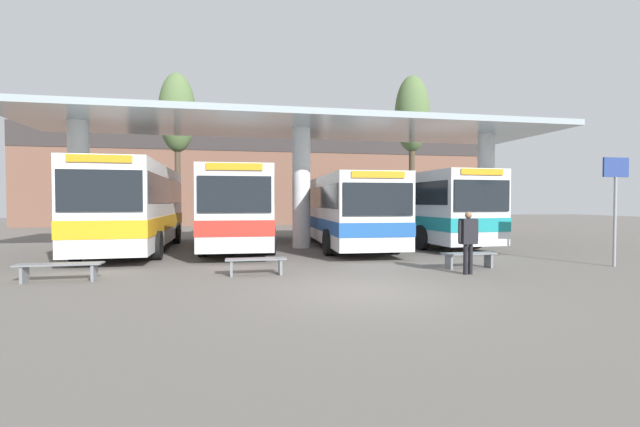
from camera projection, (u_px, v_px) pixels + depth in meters
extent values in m
plane|color=#605B56|center=(364.00, 291.00, 9.56)|extent=(100.00, 100.00, 0.00)
cube|color=brown|center=(268.00, 177.00, 36.74)|extent=(40.00, 0.50, 8.27)
cube|color=#332D2D|center=(268.00, 140.00, 36.65)|extent=(40.00, 0.58, 1.98)
cylinder|color=silver|center=(79.00, 187.00, 16.80)|extent=(0.78, 0.78, 5.17)
cylinder|color=silver|center=(301.00, 188.00, 18.52)|extent=(0.78, 0.78, 5.17)
cylinder|color=silver|center=(486.00, 189.00, 20.25)|extent=(0.78, 0.78, 5.17)
cube|color=#93A3A8|center=(301.00, 126.00, 18.45)|extent=(22.69, 6.24, 0.24)
cube|color=white|center=(136.00, 205.00, 17.40)|extent=(2.74, 10.07, 3.07)
cube|color=black|center=(136.00, 191.00, 17.38)|extent=(2.77, 9.67, 0.98)
cube|color=orange|center=(136.00, 222.00, 17.42)|extent=(2.78, 10.11, 0.55)
cube|color=black|center=(100.00, 191.00, 12.46)|extent=(2.35, 0.11, 1.23)
cube|color=orange|center=(100.00, 158.00, 12.44)|extent=(1.79, 0.08, 0.22)
cylinder|color=black|center=(76.00, 247.00, 14.13)|extent=(0.30, 1.01, 1.01)
cylinder|color=black|center=(157.00, 245.00, 14.67)|extent=(0.30, 1.01, 1.01)
cylinder|color=black|center=(119.00, 234.00, 19.86)|extent=(0.30, 1.01, 1.01)
cylinder|color=black|center=(177.00, 233.00, 20.40)|extent=(0.30, 1.01, 1.01)
cube|color=silver|center=(240.00, 206.00, 19.35)|extent=(2.95, 11.95, 2.89)
cube|color=black|center=(240.00, 194.00, 19.33)|extent=(2.97, 11.47, 0.93)
cube|color=red|center=(240.00, 220.00, 19.37)|extent=(2.99, 11.99, 0.52)
cube|color=black|center=(235.00, 194.00, 13.45)|extent=(2.29, 0.15, 1.16)
cube|color=orange|center=(235.00, 167.00, 13.43)|extent=(1.75, 0.12, 0.22)
cylinder|color=black|center=(203.00, 242.00, 15.56)|extent=(0.32, 1.10, 1.09)
cylinder|color=black|center=(271.00, 241.00, 15.95)|extent=(0.32, 1.10, 1.09)
cylinder|color=black|center=(218.00, 229.00, 22.41)|extent=(0.32, 1.10, 1.09)
cylinder|color=black|center=(266.00, 229.00, 22.80)|extent=(0.32, 1.10, 1.09)
cube|color=white|center=(343.00, 209.00, 19.31)|extent=(2.94, 10.88, 2.70)
cube|color=black|center=(343.00, 197.00, 19.29)|extent=(2.96, 10.45, 0.87)
cube|color=#1E519E|center=(343.00, 222.00, 19.32)|extent=(2.98, 10.92, 0.49)
cube|color=black|center=(378.00, 199.00, 13.94)|extent=(2.36, 0.14, 1.08)
cube|color=orange|center=(378.00, 174.00, 13.92)|extent=(1.80, 0.11, 0.22)
cylinder|color=black|center=(328.00, 242.00, 15.83)|extent=(0.31, 1.00, 1.00)
cylinder|color=black|center=(394.00, 241.00, 16.24)|extent=(0.31, 1.00, 1.00)
cylinder|color=black|center=(306.00, 231.00, 22.06)|extent=(0.31, 1.00, 1.00)
cylinder|color=black|center=(354.00, 230.00, 22.48)|extent=(0.31, 1.00, 1.00)
cube|color=silver|center=(410.00, 206.00, 21.46)|extent=(3.09, 11.85, 2.91)
cube|color=black|center=(410.00, 195.00, 21.45)|extent=(3.10, 11.38, 0.93)
cube|color=teal|center=(410.00, 219.00, 21.48)|extent=(3.13, 11.89, 0.52)
cube|color=black|center=(482.00, 196.00, 15.73)|extent=(2.31, 0.17, 1.16)
cube|color=orange|center=(482.00, 172.00, 15.70)|extent=(1.75, 0.14, 0.22)
cylinder|color=black|center=(422.00, 238.00, 17.66)|extent=(0.33, 1.04, 1.03)
cylinder|color=black|center=(475.00, 236.00, 18.27)|extent=(0.33, 1.04, 1.03)
cylinder|color=black|center=(364.00, 228.00, 24.32)|extent=(0.33, 1.04, 1.03)
cylinder|color=black|center=(405.00, 227.00, 24.93)|extent=(0.33, 1.04, 1.03)
cube|color=slate|center=(60.00, 264.00, 10.67)|extent=(1.99, 0.44, 0.04)
cube|color=slate|center=(24.00, 274.00, 10.52)|extent=(0.07, 0.37, 0.42)
cube|color=slate|center=(94.00, 272.00, 10.83)|extent=(0.07, 0.37, 0.42)
cube|color=slate|center=(256.00, 259.00, 11.61)|extent=(1.65, 0.44, 0.04)
cube|color=slate|center=(231.00, 268.00, 11.49)|extent=(0.07, 0.37, 0.42)
cube|color=slate|center=(280.00, 267.00, 11.75)|extent=(0.07, 0.37, 0.42)
cube|color=slate|center=(469.00, 254.00, 12.85)|extent=(1.64, 0.44, 0.04)
cube|color=slate|center=(449.00, 262.00, 12.73)|extent=(0.07, 0.37, 0.42)
cube|color=slate|center=(488.00, 261.00, 12.99)|extent=(0.07, 0.37, 0.42)
cylinder|color=gray|center=(615.00, 222.00, 13.16)|extent=(0.09, 0.09, 2.76)
cube|color=navy|center=(616.00, 167.00, 13.12)|extent=(0.90, 0.06, 0.60)
cylinder|color=black|center=(466.00, 259.00, 11.73)|extent=(0.13, 0.13, 0.84)
cylinder|color=black|center=(470.00, 259.00, 11.77)|extent=(0.13, 0.13, 0.84)
cube|color=black|center=(468.00, 231.00, 11.73)|extent=(0.48, 0.29, 0.70)
sphere|color=#89664C|center=(468.00, 215.00, 11.72)|extent=(0.19, 0.19, 0.19)
cylinder|color=black|center=(460.00, 231.00, 11.65)|extent=(0.10, 0.10, 0.59)
cylinder|color=black|center=(477.00, 231.00, 11.81)|extent=(0.10, 0.10, 0.59)
cylinder|color=#473A2B|center=(178.00, 184.00, 26.80)|extent=(0.35, 0.35, 6.21)
ellipsoid|color=#516B3D|center=(177.00, 113.00, 26.67)|extent=(2.25, 2.25, 4.94)
cylinder|color=#473A2B|center=(412.00, 184.00, 27.41)|extent=(0.38, 0.38, 6.29)
ellipsoid|color=#516B3D|center=(412.00, 114.00, 27.29)|extent=(2.20, 2.20, 4.85)
cube|color=#B2B7BC|center=(347.00, 216.00, 34.50)|extent=(4.66, 1.87, 1.24)
cube|color=#1E2328|center=(347.00, 204.00, 34.48)|extent=(2.57, 1.71, 0.63)
cylinder|color=black|center=(361.00, 222.00, 35.71)|extent=(0.65, 0.23, 0.64)
cylinder|color=black|center=(367.00, 223.00, 33.91)|extent=(0.65, 0.23, 0.64)
cylinder|color=black|center=(327.00, 222.00, 35.12)|extent=(0.65, 0.23, 0.64)
cylinder|color=black|center=(332.00, 223.00, 33.33)|extent=(0.65, 0.23, 0.64)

